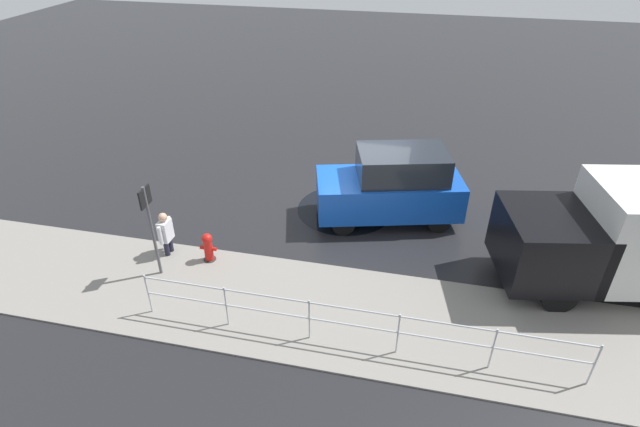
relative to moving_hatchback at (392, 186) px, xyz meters
The scene contains 9 objects.
ground_plane 1.35m from the moving_hatchback, ahead, with size 60.00×60.00×0.00m, color black.
kerb_strip 4.34m from the moving_hatchback, 77.99° to the left, with size 24.00×3.20×0.04m, color gray.
moving_hatchback is the anchor object (origin of this frame).
delivery_truck 5.76m from the moving_hatchback, 162.44° to the left, with size 5.68×3.09×2.60m.
fire_hydrant 5.15m from the moving_hatchback, 35.35° to the left, with size 0.42×0.31×0.80m.
pedestrian 6.05m from the moving_hatchback, 28.93° to the left, with size 0.25×0.57×1.22m.
metal_railing 4.98m from the moving_hatchback, 87.16° to the left, with size 8.86×0.04×1.05m.
sign_post 6.33m from the moving_hatchback, 35.89° to the left, with size 0.07×0.44×2.40m.
puddle_patch 1.67m from the moving_hatchback, ahead, with size 2.77×2.77×0.01m, color black.
Camera 1 is at (-1.54, 12.09, 7.67)m, focal length 28.00 mm.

